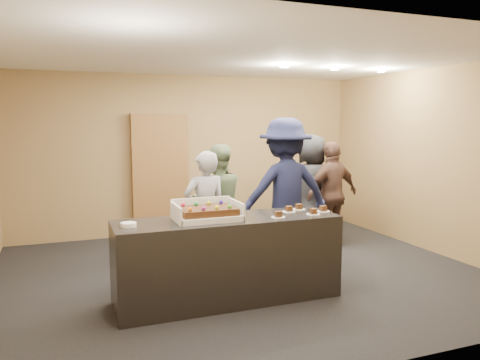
{
  "coord_description": "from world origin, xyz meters",
  "views": [
    {
      "loc": [
        -2.08,
        -5.36,
        1.92
      ],
      "look_at": [
        -0.04,
        0.0,
        1.2
      ],
      "focal_mm": 35.0,
      "sensor_mm": 36.0,
      "label": 1
    }
  ],
  "objects_px": {
    "serving_counter": "(228,259)",
    "plate_stack": "(128,225)",
    "person_server_grey": "(205,212)",
    "person_brown_extra": "(332,194)",
    "sheet_cake": "(207,211)",
    "person_dark_suit": "(311,189)",
    "storage_cabinet": "(160,175)",
    "cake_box": "(207,215)",
    "person_navy_man": "(285,192)",
    "person_sage_man": "(218,202)"
  },
  "relations": [
    {
      "from": "person_sage_man",
      "to": "person_navy_man",
      "type": "height_order",
      "value": "person_navy_man"
    },
    {
      "from": "serving_counter",
      "to": "person_dark_suit",
      "type": "bearing_deg",
      "value": 41.54
    },
    {
      "from": "serving_counter",
      "to": "plate_stack",
      "type": "relative_size",
      "value": 15.48
    },
    {
      "from": "plate_stack",
      "to": "person_navy_man",
      "type": "bearing_deg",
      "value": 24.94
    },
    {
      "from": "cake_box",
      "to": "person_server_grey",
      "type": "distance_m",
      "value": 1.01
    },
    {
      "from": "storage_cabinet",
      "to": "cake_box",
      "type": "relative_size",
      "value": 3.01
    },
    {
      "from": "cake_box",
      "to": "person_brown_extra",
      "type": "height_order",
      "value": "person_brown_extra"
    },
    {
      "from": "cake_box",
      "to": "person_navy_man",
      "type": "height_order",
      "value": "person_navy_man"
    },
    {
      "from": "sheet_cake",
      "to": "person_brown_extra",
      "type": "relative_size",
      "value": 0.36
    },
    {
      "from": "plate_stack",
      "to": "person_sage_man",
      "type": "height_order",
      "value": "person_sage_man"
    },
    {
      "from": "storage_cabinet",
      "to": "person_brown_extra",
      "type": "height_order",
      "value": "storage_cabinet"
    },
    {
      "from": "plate_stack",
      "to": "serving_counter",
      "type": "bearing_deg",
      "value": 1.73
    },
    {
      "from": "plate_stack",
      "to": "person_server_grey",
      "type": "xyz_separation_m",
      "value": [
        1.08,
        1.01,
        -0.14
      ]
    },
    {
      "from": "sheet_cake",
      "to": "plate_stack",
      "type": "bearing_deg",
      "value": -177.79
    },
    {
      "from": "person_sage_man",
      "to": "person_brown_extra",
      "type": "bearing_deg",
      "value": 177.09
    },
    {
      "from": "cake_box",
      "to": "sheet_cake",
      "type": "xyz_separation_m",
      "value": [
        -0.0,
        -0.03,
        0.05
      ]
    },
    {
      "from": "cake_box",
      "to": "person_sage_man",
      "type": "bearing_deg",
      "value": 67.79
    },
    {
      "from": "person_navy_man",
      "to": "person_sage_man",
      "type": "bearing_deg",
      "value": -30.6
    },
    {
      "from": "storage_cabinet",
      "to": "person_dark_suit",
      "type": "bearing_deg",
      "value": -33.38
    },
    {
      "from": "serving_counter",
      "to": "person_server_grey",
      "type": "relative_size",
      "value": 1.54
    },
    {
      "from": "person_dark_suit",
      "to": "person_brown_extra",
      "type": "bearing_deg",
      "value": 140.62
    },
    {
      "from": "serving_counter",
      "to": "storage_cabinet",
      "type": "height_order",
      "value": "storage_cabinet"
    },
    {
      "from": "cake_box",
      "to": "person_brown_extra",
      "type": "relative_size",
      "value": 0.42
    },
    {
      "from": "serving_counter",
      "to": "person_sage_man",
      "type": "height_order",
      "value": "person_sage_man"
    },
    {
      "from": "person_server_grey",
      "to": "person_navy_man",
      "type": "bearing_deg",
      "value": 174.44
    },
    {
      "from": "person_server_grey",
      "to": "plate_stack",
      "type": "bearing_deg",
      "value": 37.02
    },
    {
      "from": "person_server_grey",
      "to": "person_dark_suit",
      "type": "height_order",
      "value": "person_dark_suit"
    },
    {
      "from": "person_brown_extra",
      "to": "cake_box",
      "type": "bearing_deg",
      "value": 20.93
    },
    {
      "from": "serving_counter",
      "to": "plate_stack",
      "type": "bearing_deg",
      "value": -178.27
    },
    {
      "from": "serving_counter",
      "to": "cake_box",
      "type": "relative_size",
      "value": 3.52
    },
    {
      "from": "sheet_cake",
      "to": "person_brown_extra",
      "type": "bearing_deg",
      "value": 31.71
    },
    {
      "from": "storage_cabinet",
      "to": "person_server_grey",
      "type": "relative_size",
      "value": 1.32
    },
    {
      "from": "sheet_cake",
      "to": "person_dark_suit",
      "type": "bearing_deg",
      "value": 38.5
    },
    {
      "from": "sheet_cake",
      "to": "person_navy_man",
      "type": "relative_size",
      "value": 0.29
    },
    {
      "from": "person_navy_man",
      "to": "person_brown_extra",
      "type": "distance_m",
      "value": 1.2
    },
    {
      "from": "person_brown_extra",
      "to": "person_dark_suit",
      "type": "relative_size",
      "value": 0.94
    },
    {
      "from": "person_navy_man",
      "to": "serving_counter",
      "type": "bearing_deg",
      "value": 44.03
    },
    {
      "from": "sheet_cake",
      "to": "plate_stack",
      "type": "xyz_separation_m",
      "value": [
        -0.81,
        -0.03,
        -0.08
      ]
    },
    {
      "from": "person_dark_suit",
      "to": "person_server_grey",
      "type": "bearing_deg",
      "value": 33.11
    },
    {
      "from": "storage_cabinet",
      "to": "sheet_cake",
      "type": "relative_size",
      "value": 3.53
    },
    {
      "from": "serving_counter",
      "to": "cake_box",
      "type": "bearing_deg",
      "value": 173.7
    },
    {
      "from": "person_server_grey",
      "to": "sheet_cake",
      "type": "bearing_deg",
      "value": 68.52
    },
    {
      "from": "person_navy_man",
      "to": "person_dark_suit",
      "type": "height_order",
      "value": "person_navy_man"
    },
    {
      "from": "storage_cabinet",
      "to": "cake_box",
      "type": "distance_m",
      "value": 3.15
    },
    {
      "from": "person_dark_suit",
      "to": "person_navy_man",
      "type": "bearing_deg",
      "value": 53.92
    },
    {
      "from": "storage_cabinet",
      "to": "plate_stack",
      "type": "bearing_deg",
      "value": -106.48
    },
    {
      "from": "cake_box",
      "to": "sheet_cake",
      "type": "relative_size",
      "value": 1.17
    },
    {
      "from": "plate_stack",
      "to": "person_brown_extra",
      "type": "bearing_deg",
      "value": 25.36
    },
    {
      "from": "serving_counter",
      "to": "person_brown_extra",
      "type": "bearing_deg",
      "value": 34.26
    },
    {
      "from": "serving_counter",
      "to": "person_brown_extra",
      "type": "height_order",
      "value": "person_brown_extra"
    }
  ]
}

